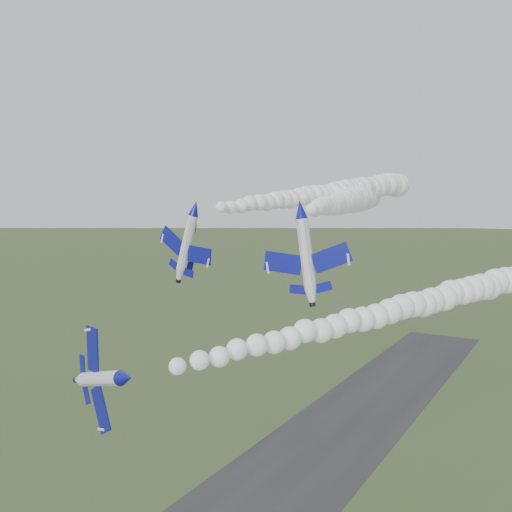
{
  "coord_description": "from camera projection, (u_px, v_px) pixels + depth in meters",
  "views": [
    {
      "loc": [
        43.35,
        -46.33,
        48.24
      ],
      "look_at": [
        4.44,
        19.77,
        40.75
      ],
      "focal_mm": 40.0,
      "sensor_mm": 36.0,
      "label": 1
    }
  ],
  "objects": [
    {
      "name": "smoke_trail_jet_pair_right",
      "position": [
        347.0,
        201.0,
        108.66
      ],
      "size": [
        18.71,
        65.09,
        5.93
      ],
      "primitive_type": null,
      "rotation": [
        0.0,
        0.0,
        0.2
      ],
      "color": "white"
    },
    {
      "name": "jet_pair_left",
      "position": [
        194.0,
        208.0,
        84.76
      ],
      "size": [
        10.69,
        13.3,
        4.3
      ],
      "rotation": [
        0.0,
        0.32,
        -0.14
      ],
      "color": "silver"
    },
    {
      "name": "smoke_trail_jet_pair_left",
      "position": [
        329.0,
        194.0,
        114.94
      ],
      "size": [
        15.6,
        71.75,
        5.67
      ],
      "primitive_type": null,
      "rotation": [
        0.0,
        0.0,
        -0.14
      ],
      "color": "white"
    },
    {
      "name": "jet_lead",
      "position": [
        125.0,
        378.0,
        53.44
      ],
      "size": [
        6.84,
        12.82,
        10.52
      ],
      "rotation": [
        0.0,
        1.32,
        -0.33
      ],
      "color": "silver"
    },
    {
      "name": "jet_pair_right",
      "position": [
        300.0,
        209.0,
        74.87
      ],
      "size": [
        11.93,
        14.15,
        3.68
      ],
      "rotation": [
        0.0,
        -0.14,
        0.2
      ],
      "color": "silver"
    },
    {
      "name": "smoke_trail_jet_lead",
      "position": [
        406.0,
        307.0,
        79.65
      ],
      "size": [
        29.87,
        75.5,
        4.79
      ],
      "primitive_type": null,
      "rotation": [
        0.0,
        0.0,
        -0.33
      ],
      "color": "white"
    },
    {
      "name": "runway",
      "position": [
        264.0,
        500.0,
        92.05
      ],
      "size": [
        24.0,
        260.0,
        0.04
      ],
      "primitive_type": "cube",
      "color": "#2B2B2D",
      "rests_on": "ground"
    }
  ]
}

